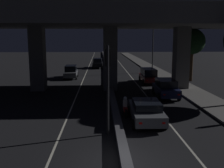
{
  "coord_description": "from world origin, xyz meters",
  "views": [
    {
      "loc": [
        -1.03,
        -10.48,
        5.34
      ],
      "look_at": [
        0.12,
        15.59,
        0.86
      ],
      "focal_mm": 42.0,
      "sensor_mm": 36.0,
      "label": 1
    }
  ],
  "objects_px": {
    "street_lamp": "(151,43)",
    "car_grey_lead": "(146,111)",
    "car_black_second_oncoming": "(98,63)",
    "car_dark_red_third": "(149,75)",
    "car_dark_blue_second": "(166,88)",
    "traffic_light_left_of_median": "(108,74)",
    "car_grey_lead_oncoming": "(71,72)",
    "motorcycle_red_filtering_near": "(125,108)"
  },
  "relations": [
    {
      "from": "car_grey_lead",
      "to": "car_dark_blue_second",
      "type": "relative_size",
      "value": 1.05
    },
    {
      "from": "street_lamp",
      "to": "car_grey_lead",
      "type": "bearing_deg",
      "value": -101.37
    },
    {
      "from": "traffic_light_left_of_median",
      "to": "car_dark_blue_second",
      "type": "relative_size",
      "value": 1.11
    },
    {
      "from": "car_black_second_oncoming",
      "to": "motorcycle_red_filtering_near",
      "type": "bearing_deg",
      "value": 5.32
    },
    {
      "from": "street_lamp",
      "to": "car_grey_lead",
      "type": "height_order",
      "value": "street_lamp"
    },
    {
      "from": "car_dark_blue_second",
      "to": "car_grey_lead_oncoming",
      "type": "height_order",
      "value": "car_grey_lead_oncoming"
    },
    {
      "from": "car_dark_blue_second",
      "to": "motorcycle_red_filtering_near",
      "type": "xyz_separation_m",
      "value": [
        -4.32,
        -5.87,
        -0.28
      ]
    },
    {
      "from": "street_lamp",
      "to": "car_dark_red_third",
      "type": "relative_size",
      "value": 1.68
    },
    {
      "from": "traffic_light_left_of_median",
      "to": "car_grey_lead_oncoming",
      "type": "bearing_deg",
      "value": 101.57
    },
    {
      "from": "car_dark_blue_second",
      "to": "car_dark_red_third",
      "type": "bearing_deg",
      "value": 1.82
    },
    {
      "from": "car_dark_red_third",
      "to": "motorcycle_red_filtering_near",
      "type": "distance_m",
      "value": 14.84
    },
    {
      "from": "car_grey_lead_oncoming",
      "to": "street_lamp",
      "type": "bearing_deg",
      "value": 111.99
    },
    {
      "from": "car_grey_lead",
      "to": "car_grey_lead_oncoming",
      "type": "bearing_deg",
      "value": 20.64
    },
    {
      "from": "car_dark_red_third",
      "to": "traffic_light_left_of_median",
      "type": "bearing_deg",
      "value": 162.41
    },
    {
      "from": "street_lamp",
      "to": "car_grey_lead_oncoming",
      "type": "distance_m",
      "value": 13.8
    },
    {
      "from": "traffic_light_left_of_median",
      "to": "car_grey_lead_oncoming",
      "type": "distance_m",
      "value": 22.58
    },
    {
      "from": "car_grey_lead_oncoming",
      "to": "car_grey_lead",
      "type": "bearing_deg",
      "value": 17.59
    },
    {
      "from": "street_lamp",
      "to": "car_grey_lead",
      "type": "distance_m",
      "value": 26.09
    },
    {
      "from": "car_dark_blue_second",
      "to": "car_grey_lead",
      "type": "bearing_deg",
      "value": 158.22
    },
    {
      "from": "car_grey_lead",
      "to": "car_black_second_oncoming",
      "type": "height_order",
      "value": "car_black_second_oncoming"
    },
    {
      "from": "car_grey_lead_oncoming",
      "to": "car_black_second_oncoming",
      "type": "height_order",
      "value": "car_black_second_oncoming"
    },
    {
      "from": "traffic_light_left_of_median",
      "to": "car_grey_lead_oncoming",
      "type": "height_order",
      "value": "traffic_light_left_of_median"
    },
    {
      "from": "street_lamp",
      "to": "car_black_second_oncoming",
      "type": "distance_m",
      "value": 12.03
    },
    {
      "from": "motorcycle_red_filtering_near",
      "to": "car_black_second_oncoming",
      "type": "bearing_deg",
      "value": 3.58
    },
    {
      "from": "car_grey_lead_oncoming",
      "to": "motorcycle_red_filtering_near",
      "type": "xyz_separation_m",
      "value": [
        5.81,
        -18.52,
        -0.29
      ]
    },
    {
      "from": "car_grey_lead",
      "to": "street_lamp",
      "type": "bearing_deg",
      "value": -10.21
    },
    {
      "from": "street_lamp",
      "to": "traffic_light_left_of_median",
      "type": "bearing_deg",
      "value": -105.58
    },
    {
      "from": "car_dark_blue_second",
      "to": "car_black_second_oncoming",
      "type": "height_order",
      "value": "car_black_second_oncoming"
    },
    {
      "from": "traffic_light_left_of_median",
      "to": "car_dark_blue_second",
      "type": "xyz_separation_m",
      "value": [
        5.64,
        9.33,
        -2.54
      ]
    },
    {
      "from": "car_dark_red_third",
      "to": "car_dark_blue_second",
      "type": "bearing_deg",
      "value": -179.59
    },
    {
      "from": "car_grey_lead_oncoming",
      "to": "car_black_second_oncoming",
      "type": "relative_size",
      "value": 1.01
    },
    {
      "from": "car_grey_lead",
      "to": "motorcycle_red_filtering_near",
      "type": "bearing_deg",
      "value": 42.57
    },
    {
      "from": "car_grey_lead",
      "to": "car_dark_red_third",
      "type": "relative_size",
      "value": 1.0
    },
    {
      "from": "car_dark_red_third",
      "to": "car_black_second_oncoming",
      "type": "distance_m",
      "value": 18.4
    },
    {
      "from": "car_grey_lead_oncoming",
      "to": "car_black_second_oncoming",
      "type": "bearing_deg",
      "value": 162.68
    },
    {
      "from": "car_dark_blue_second",
      "to": "car_black_second_oncoming",
      "type": "relative_size",
      "value": 0.97
    },
    {
      "from": "car_grey_lead_oncoming",
      "to": "car_black_second_oncoming",
      "type": "xyz_separation_m",
      "value": [
        3.57,
        12.91,
        0.03
      ]
    },
    {
      "from": "car_dark_blue_second",
      "to": "traffic_light_left_of_median",
      "type": "bearing_deg",
      "value": 150.14
    },
    {
      "from": "car_dark_red_third",
      "to": "car_grey_lead_oncoming",
      "type": "height_order",
      "value": "car_grey_lead_oncoming"
    },
    {
      "from": "car_grey_lead",
      "to": "car_dark_blue_second",
      "type": "height_order",
      "value": "car_dark_blue_second"
    },
    {
      "from": "car_grey_lead_oncoming",
      "to": "car_dark_red_third",
      "type": "bearing_deg",
      "value": 64.94
    },
    {
      "from": "car_dark_blue_second",
      "to": "car_black_second_oncoming",
      "type": "xyz_separation_m",
      "value": [
        -6.57,
        25.57,
        0.04
      ]
    }
  ]
}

